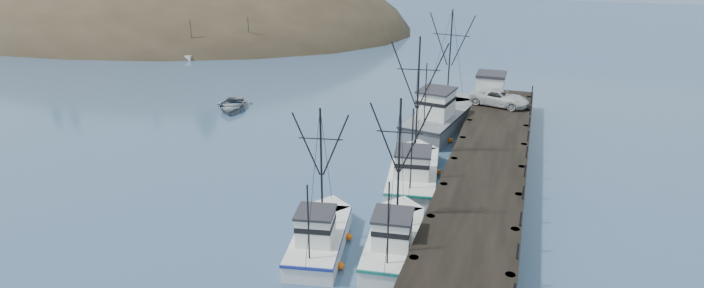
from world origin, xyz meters
name	(u,v)px	position (x,y,z in m)	size (l,w,h in m)	color
ground	(227,261)	(0.00, 0.00, 0.00)	(400.00, 400.00, 0.00)	#304A6A
pier	(487,166)	(14.00, 16.00, 1.69)	(6.00, 44.00, 2.00)	black
headland	(118,39)	(-74.95, 78.61, -4.55)	(134.80, 78.00, 51.00)	#382D1E
moored_sailboats	(238,48)	(-31.03, 56.52, 0.33)	(14.57, 16.45, 6.35)	silver
trawler_near	(395,239)	(9.45, 4.48, 0.82)	(4.15, 9.85, 10.13)	silver
trawler_mid	(320,236)	(4.87, 3.31, 0.82)	(4.45, 9.30, 9.44)	silver
trawler_far	(414,171)	(8.35, 15.07, 0.82)	(5.17, 11.71, 11.84)	silver
work_vessel	(441,117)	(8.32, 28.39, 1.23)	(6.28, 14.41, 12.17)	slate
pier_shed	(490,86)	(12.50, 34.00, 3.42)	(3.00, 3.20, 2.80)	silver
pickup_truck	(499,98)	(13.67, 31.61, 2.82)	(2.73, 5.92, 1.64)	silver
motorboat	(232,109)	(-15.31, 27.30, 0.00)	(4.21, 5.89, 1.22)	slate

